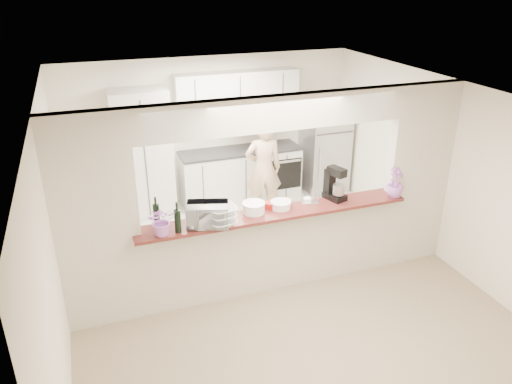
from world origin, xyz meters
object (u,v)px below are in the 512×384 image
toaster_oven (208,215)px  stand_mixer (334,185)px  refrigerator (325,145)px  person (263,169)px

toaster_oven → stand_mixer: bearing=22.7°
refrigerator → stand_mixer: bearing=-115.0°
toaster_oven → stand_mixer: stand_mixer is taller
refrigerator → stand_mixer: refrigerator is taller
refrigerator → stand_mixer: 2.89m
toaster_oven → stand_mixer: 1.71m
stand_mixer → person: 1.98m
toaster_oven → person: 2.57m
refrigerator → person: bearing=-155.0°
stand_mixer → person: size_ratio=0.26×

